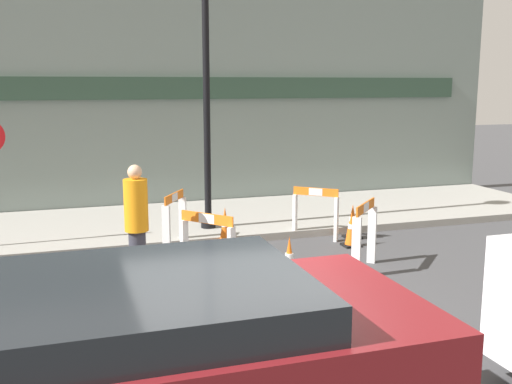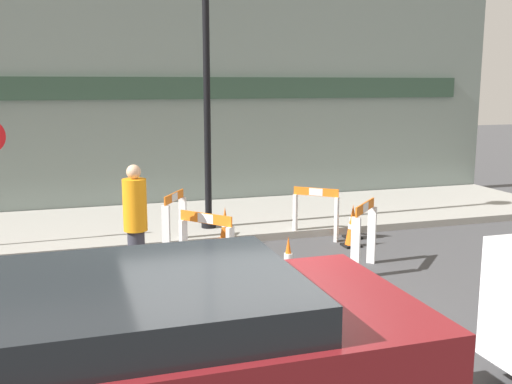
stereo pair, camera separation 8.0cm
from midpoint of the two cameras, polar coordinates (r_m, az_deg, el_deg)
ground_plane at (r=6.69m, az=-0.71°, el=-15.40°), size 60.00×60.00×0.00m
sidewalk_slab at (r=12.48m, az=-9.32°, el=-2.95°), size 18.00×3.53×0.14m
storefront_facade at (r=13.98m, az=-10.81°, el=9.50°), size 18.00×0.22×5.50m
streetlamp_post at (r=11.43m, az=-5.05°, el=15.85°), size 0.44×0.44×6.11m
barricade_0 at (r=11.29m, az=5.48°, el=-1.85°), size 0.75×0.66×0.99m
barricade_1 at (r=10.53m, az=-7.97°, el=-2.66°), size 0.55×0.78×1.04m
barricade_2 at (r=8.77m, az=-4.93°, el=-5.11°), size 0.69×0.78×1.06m
barricade_3 at (r=9.52m, az=10.07°, el=-3.89°), size 0.74×0.75×1.09m
traffic_cone_0 at (r=10.93m, az=8.86°, el=-3.56°), size 0.30×0.30×0.64m
traffic_cone_1 at (r=8.84m, az=2.92°, el=-6.54°), size 0.30×0.30×0.71m
traffic_cone_2 at (r=11.51m, az=8.98°, el=-2.82°), size 0.30×0.30×0.65m
traffic_cone_3 at (r=10.81m, az=-3.18°, el=-3.38°), size 0.30×0.30×0.72m
person_worker at (r=8.52m, az=-11.57°, el=-2.97°), size 0.45×0.45×1.81m
parked_car_1 at (r=4.25m, az=-10.66°, el=-17.42°), size 3.81×2.01×1.66m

